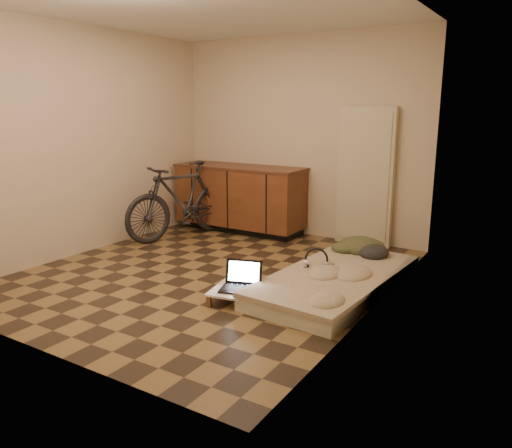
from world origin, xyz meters
The scene contains 10 objects.
room_shell centered at (0.00, 0.00, 1.30)m, with size 3.50×4.00×2.60m.
cabinets centered at (-0.75, 1.70, 0.47)m, with size 1.84×0.62×0.91m.
appliance_panel centered at (0.95, 1.94, 0.85)m, with size 0.70×0.10×1.70m, color beige.
bicycle centered at (-1.20, 1.00, 0.55)m, with size 0.50×1.70×1.10m, color black.
futon centered at (1.30, 0.24, 0.08)m, with size 1.08×2.02×0.17m.
clothing_pile centered at (1.28, 1.05, 0.28)m, with size 0.55×0.46×0.22m, color #384025, non-canonical shape.
headphones centered at (1.07, 0.30, 0.25)m, with size 0.25×0.23×0.17m, color black, non-canonical shape.
lap_desk centered at (0.80, -0.47, 0.10)m, with size 0.78×0.58×0.12m.
laptop centered at (0.69, -0.46, 0.17)m, with size 0.41×0.39×0.23m.
mouse centered at (1.03, -0.48, 0.14)m, with size 0.06×0.11×0.04m, color silver.
Camera 1 is at (3.01, -3.97, 1.70)m, focal length 35.00 mm.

